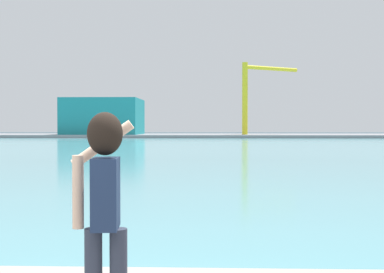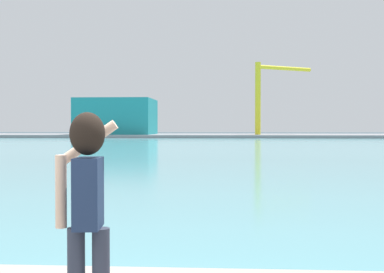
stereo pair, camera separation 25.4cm
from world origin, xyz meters
name	(u,v)px [view 1 (the left image)]	position (x,y,z in m)	size (l,w,h in m)	color
ground_plane	(196,146)	(0.00, 50.00, 0.00)	(220.00, 220.00, 0.00)	#334751
harbor_water	(197,145)	(0.00, 52.00, 0.01)	(140.00, 100.00, 0.02)	#599EA8
far_shore_dock	(202,136)	(0.00, 92.00, 0.26)	(140.00, 20.00, 0.52)	gray
person_photographer	(104,198)	(0.67, 0.15, 1.53)	(0.53, 0.55, 1.74)	#2D3342
warehouse_left	(104,117)	(-18.34, 90.92, 3.80)	(13.65, 12.59, 6.56)	teal
port_crane	(253,89)	(9.19, 88.92, 8.68)	(10.70, 6.66, 12.87)	yellow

